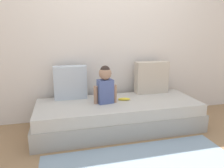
{
  "coord_description": "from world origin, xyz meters",
  "views": [
    {
      "loc": [
        -0.73,
        -2.57,
        1.28
      ],
      "look_at": [
        -0.09,
        0.0,
        0.63
      ],
      "focal_mm": 33.66,
      "sensor_mm": 36.0,
      "label": 1
    }
  ],
  "objects_px": {
    "throw_pillow_right": "(152,77)",
    "toddler": "(105,84)",
    "couch": "(118,115)",
    "banana": "(124,99)",
    "throw_pillow_left": "(70,82)"
  },
  "relations": [
    {
      "from": "throw_pillow_left",
      "to": "toddler",
      "type": "height_order",
      "value": "toddler"
    },
    {
      "from": "couch",
      "to": "banana",
      "type": "distance_m",
      "value": 0.23
    },
    {
      "from": "couch",
      "to": "throw_pillow_left",
      "type": "distance_m",
      "value": 0.8
    },
    {
      "from": "throw_pillow_right",
      "to": "banana",
      "type": "bearing_deg",
      "value": -151.8
    },
    {
      "from": "banana",
      "to": "throw_pillow_right",
      "type": "bearing_deg",
      "value": 28.2
    },
    {
      "from": "couch",
      "to": "throw_pillow_left",
      "type": "xyz_separation_m",
      "value": [
        -0.61,
        0.31,
        0.42
      ]
    },
    {
      "from": "couch",
      "to": "toddler",
      "type": "relative_size",
      "value": 4.46
    },
    {
      "from": "throw_pillow_left",
      "to": "throw_pillow_right",
      "type": "relative_size",
      "value": 0.92
    },
    {
      "from": "couch",
      "to": "banana",
      "type": "bearing_deg",
      "value": 20.76
    },
    {
      "from": "couch",
      "to": "throw_pillow_right",
      "type": "bearing_deg",
      "value": 27.17
    },
    {
      "from": "couch",
      "to": "banana",
      "type": "height_order",
      "value": "banana"
    },
    {
      "from": "toddler",
      "to": "banana",
      "type": "height_order",
      "value": "toddler"
    },
    {
      "from": "throw_pillow_right",
      "to": "toddler",
      "type": "relative_size",
      "value": 1.0
    },
    {
      "from": "couch",
      "to": "throw_pillow_right",
      "type": "xyz_separation_m",
      "value": [
        0.61,
        0.31,
        0.43
      ]
    },
    {
      "from": "couch",
      "to": "throw_pillow_right",
      "type": "height_order",
      "value": "throw_pillow_right"
    }
  ]
}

